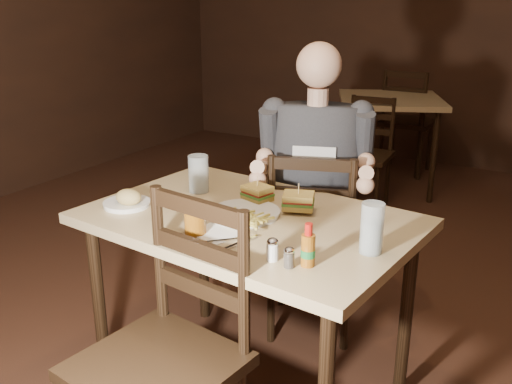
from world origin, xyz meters
The scene contains 24 objects.
room_shell centered at (0.00, 0.00, 1.40)m, with size 7.00×7.00×7.00m.
main_table centered at (-0.02, -0.31, 0.69)m, with size 1.27×0.91×0.77m.
bg_table centered at (-0.40, 2.50, 0.68)m, with size 1.06×1.06×0.77m.
chair_far centered at (-0.01, 0.25, 0.46)m, with size 0.42×0.46×0.92m, color black, non-canonical shape.
chair_near centered at (0.01, -0.91, 0.49)m, with size 0.45×0.49×0.97m, color black, non-canonical shape.
bg_chair_far centered at (-0.40, 3.05, 0.47)m, with size 0.43×0.48×0.94m, color black, non-canonical shape.
bg_chair_near centered at (-0.40, 1.95, 0.42)m, with size 0.38×0.42×0.83m, color black, non-canonical shape.
diner centered at (0.00, 0.20, 0.92)m, with size 0.52×0.41×0.90m, color #313136, non-canonical shape.
dinner_plate centered at (-0.04, -0.32, 0.78)m, with size 0.25×0.25×0.01m, color white.
sandwich_left centered at (-0.06, -0.18, 0.83)m, with size 0.10×0.09×0.09m, color gold, non-canonical shape.
sandwich_right centered at (0.12, -0.18, 0.83)m, with size 0.11×0.09×0.10m, color gold, non-canonical shape.
fries_pile centered at (0.00, -0.39, 0.80)m, with size 0.25×0.17×0.04m, color #D1C153, non-canonical shape.
ketchup_dollop centered at (0.05, -0.37, 0.79)m, with size 0.04×0.04×0.01m, color maroon.
glass_left centered at (-0.35, -0.18, 0.85)m, with size 0.08×0.08×0.16m, color silver.
glass_right centered at (0.48, -0.39, 0.85)m, with size 0.07×0.07×0.17m, color silver.
hot_sauce centered at (0.35, -0.58, 0.84)m, with size 0.04×0.04×0.14m, color #894D0F, non-canonical shape.
salt_shaker centered at (0.24, -0.60, 0.80)m, with size 0.04×0.04×0.07m, color white, non-canonical shape.
pepper_shaker centered at (0.30, -0.61, 0.80)m, with size 0.03×0.03×0.06m, color #38332D, non-canonical shape.
syrup_dispenser centered at (-0.10, -0.55, 0.82)m, with size 0.08×0.08×0.10m, color #894D0F, non-canonical shape.
napkin centered at (-0.04, -0.51, 0.77)m, with size 0.16×0.15×0.00m, color white.
knife centered at (0.08, -0.56, 0.78)m, with size 0.01×0.20×0.00m, color silver.
fork centered at (0.01, -0.58, 0.78)m, with size 0.01×0.15×0.00m, color silver.
side_plate centered at (-0.49, -0.47, 0.78)m, with size 0.18×0.18×0.01m, color white.
bread_roll centered at (-0.47, -0.48, 0.81)m, with size 0.11×0.09×0.06m, color tan.
Camera 1 is at (1.02, -2.01, 1.55)m, focal length 40.00 mm.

